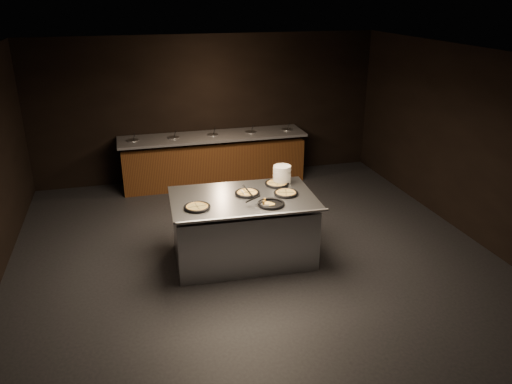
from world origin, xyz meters
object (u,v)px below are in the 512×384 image
plate_stack (282,175)px  pan_veggie_whole (197,207)px  serving_counter (243,229)px  pan_cheese_whole (247,193)px

plate_stack → pan_veggie_whole: bearing=-155.9°
serving_counter → pan_veggie_whole: pan_veggie_whole is taller
serving_counter → pan_veggie_whole: size_ratio=5.77×
serving_counter → pan_cheese_whole: size_ratio=5.81×
pan_cheese_whole → plate_stack: bearing=26.6°
pan_cheese_whole → serving_counter: bearing=-137.5°
plate_stack → pan_cheese_whole: (-0.62, -0.31, -0.11)m
serving_counter → plate_stack: plate_stack is taller
plate_stack → pan_cheese_whole: size_ratio=0.75×
plate_stack → pan_cheese_whole: 0.70m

